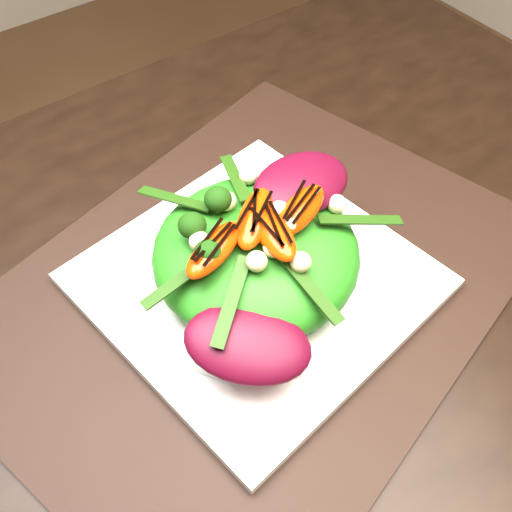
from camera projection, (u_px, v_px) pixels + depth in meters
placemat at (256, 285)px, 0.56m from camera, size 0.59×0.50×0.00m
plate_base at (256, 280)px, 0.56m from camera, size 0.31×0.31×0.01m
salad_bowl at (256, 272)px, 0.55m from camera, size 0.24×0.24×0.02m
lettuce_mound at (256, 253)px, 0.53m from camera, size 0.21×0.21×0.06m
radicchio_leaf at (302, 183)px, 0.53m from camera, size 0.10×0.07×0.02m
orange_segment at (231, 201)px, 0.51m from camera, size 0.07×0.06×0.02m
broccoli_floret at (161, 234)px, 0.50m from camera, size 0.04×0.04×0.03m
macadamia_nut at (325, 239)px, 0.49m from camera, size 0.02×0.02×0.02m
balsamic_drizzle at (231, 193)px, 0.51m from camera, size 0.03×0.02×0.00m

